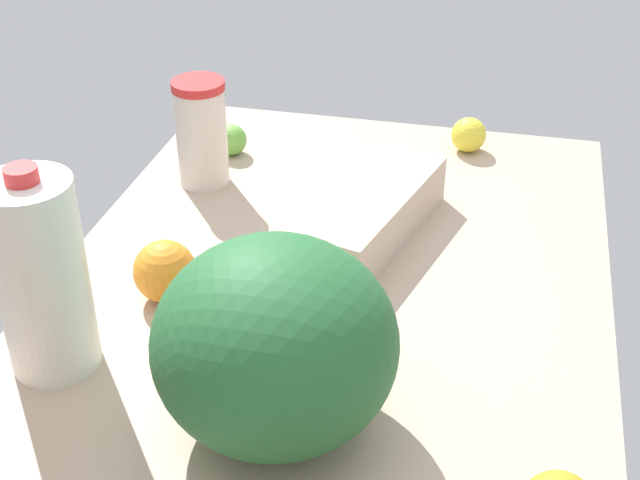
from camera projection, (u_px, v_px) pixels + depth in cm
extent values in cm
cube|color=tan|center=(320.00, 313.00, 119.19)|extent=(120.00, 76.00, 3.00)
cube|color=beige|center=(373.00, 214.00, 131.21)|extent=(32.92, 18.42, 7.42)
cylinder|color=beige|center=(202.00, 137.00, 143.49)|extent=(8.22, 8.22, 16.32)
cylinder|color=red|center=(198.00, 85.00, 138.82)|extent=(8.46, 8.46, 1.40)
cylinder|color=white|center=(42.00, 277.00, 101.85)|extent=(10.62, 10.62, 24.62)
cylinder|color=red|center=(21.00, 175.00, 94.89)|extent=(3.72, 3.72, 1.80)
ellipsoid|color=#246031|center=(275.00, 344.00, 93.01)|extent=(26.12, 26.12, 22.71)
sphere|color=#65A940|center=(231.00, 140.00, 155.21)|extent=(5.41, 5.41, 5.41)
sphere|color=orange|center=(165.00, 271.00, 117.45)|extent=(8.42, 8.42, 8.42)
sphere|color=yellow|center=(469.00, 135.00, 156.16)|extent=(6.10, 6.10, 6.10)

